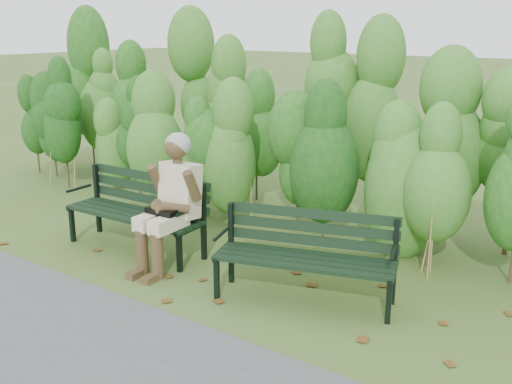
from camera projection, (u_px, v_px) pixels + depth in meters
The scene contains 7 objects.
ground at pixel (235, 276), 5.71m from camera, with size 80.00×80.00×0.00m, color #485D1D.
footpath at pixel (35, 384), 3.99m from camera, with size 60.00×2.50×0.01m, color #474749.
hedge_band at pixel (332, 120), 6.83m from camera, with size 11.04×1.67×2.42m.
leaf_litter at pixel (314, 303), 5.14m from camera, with size 5.24×2.08×0.01m.
bench_left at pixel (140, 206), 6.30m from camera, with size 1.62×0.58×0.80m.
bench_right at pixel (307, 249), 5.14m from camera, with size 1.62×0.94×0.77m.
seated_woman at pixel (171, 195), 5.78m from camera, with size 0.55×0.81×1.32m.
Camera 1 is at (3.22, -4.19, 2.32)m, focal length 42.00 mm.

